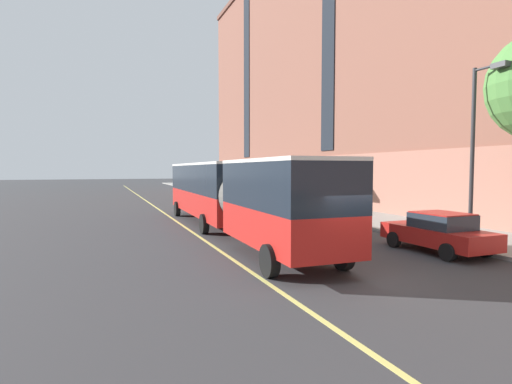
{
  "coord_description": "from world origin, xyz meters",
  "views": [
    {
      "loc": [
        -6.87,
        -9.88,
        3.22
      ],
      "look_at": [
        2.2,
        13.27,
        1.8
      ],
      "focal_mm": 28.0,
      "sensor_mm": 36.0,
      "label": 1
    }
  ],
  "objects_px": {
    "parked_car_champagne_0": "(261,199)",
    "parked_car_champagne_1": "(296,206)",
    "parked_car_red_2": "(438,232)",
    "city_bus": "(228,192)",
    "parked_car_black_6": "(222,192)",
    "street_lamp": "(478,138)"
  },
  "relations": [
    {
      "from": "parked_car_black_6",
      "to": "street_lamp",
      "type": "bearing_deg",
      "value": -86.81
    },
    {
      "from": "parked_car_black_6",
      "to": "street_lamp",
      "type": "xyz_separation_m",
      "value": [
        1.66,
        -29.91,
        3.68
      ]
    },
    {
      "from": "street_lamp",
      "to": "city_bus",
      "type": "bearing_deg",
      "value": 134.98
    },
    {
      "from": "city_bus",
      "to": "parked_car_champagne_0",
      "type": "xyz_separation_m",
      "value": [
        6.1,
        10.62,
        -1.29
      ]
    },
    {
      "from": "parked_car_champagne_0",
      "to": "street_lamp",
      "type": "bearing_deg",
      "value": -84.64
    },
    {
      "from": "parked_car_champagne_1",
      "to": "parked_car_red_2",
      "type": "distance_m",
      "value": 12.07
    },
    {
      "from": "parked_car_red_2",
      "to": "street_lamp",
      "type": "bearing_deg",
      "value": -6.53
    },
    {
      "from": "city_bus",
      "to": "parked_car_champagne_1",
      "type": "distance_m",
      "value": 7.67
    },
    {
      "from": "parked_car_red_2",
      "to": "city_bus",
      "type": "bearing_deg",
      "value": 128.67
    },
    {
      "from": "city_bus",
      "to": "parked_car_red_2",
      "type": "distance_m",
      "value": 9.86
    },
    {
      "from": "parked_car_red_2",
      "to": "parked_car_champagne_1",
      "type": "bearing_deg",
      "value": 89.91
    },
    {
      "from": "city_bus",
      "to": "parked_car_black_6",
      "type": "bearing_deg",
      "value": 74.4
    },
    {
      "from": "parked_car_champagne_0",
      "to": "parked_car_champagne_1",
      "type": "height_order",
      "value": "same"
    },
    {
      "from": "city_bus",
      "to": "parked_car_black_6",
      "type": "height_order",
      "value": "city_bus"
    },
    {
      "from": "city_bus",
      "to": "street_lamp",
      "type": "height_order",
      "value": "street_lamp"
    },
    {
      "from": "parked_car_red_2",
      "to": "parked_car_champagne_0",
      "type": "bearing_deg",
      "value": 90.05
    },
    {
      "from": "parked_car_champagne_0",
      "to": "parked_car_black_6",
      "type": "height_order",
      "value": "same"
    },
    {
      "from": "city_bus",
      "to": "street_lamp",
      "type": "relative_size",
      "value": 2.86
    },
    {
      "from": "parked_car_champagne_1",
      "to": "parked_car_red_2",
      "type": "relative_size",
      "value": 0.98
    },
    {
      "from": "city_bus",
      "to": "parked_car_red_2",
      "type": "xyz_separation_m",
      "value": [
        6.11,
        -7.64,
        -1.29
      ]
    },
    {
      "from": "parked_car_champagne_0",
      "to": "city_bus",
      "type": "bearing_deg",
      "value": -119.85
    },
    {
      "from": "city_bus",
      "to": "parked_car_champagne_0",
      "type": "distance_m",
      "value": 12.32
    }
  ]
}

